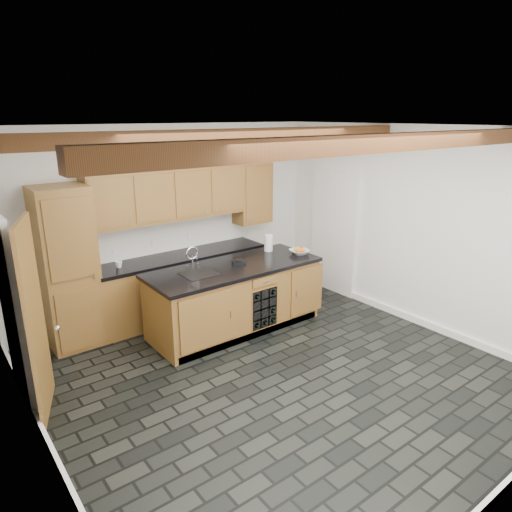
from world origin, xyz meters
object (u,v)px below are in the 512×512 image
(island, at_px, (236,297))
(fruit_bowl, at_px, (299,252))
(kitchen_scale, at_px, (239,262))
(paper_towel, at_px, (268,243))

(island, relative_size, fruit_bowl, 8.80)
(fruit_bowl, bearing_deg, kitchen_scale, 169.52)
(kitchen_scale, bearing_deg, fruit_bowl, 7.79)
(fruit_bowl, bearing_deg, island, 173.23)
(island, distance_m, kitchen_scale, 0.50)
(paper_towel, bearing_deg, fruit_bowl, -58.35)
(island, relative_size, kitchen_scale, 12.14)
(island, bearing_deg, kitchen_scale, 28.78)
(island, relative_size, paper_towel, 9.93)
(kitchen_scale, relative_size, paper_towel, 0.82)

